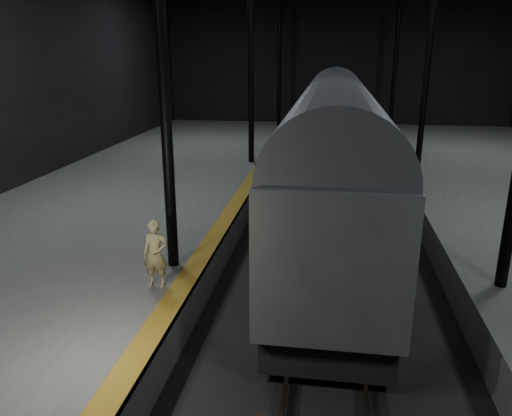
# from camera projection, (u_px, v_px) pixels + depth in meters

# --- Properties ---
(ground) EXTENTS (44.00, 44.00, 0.00)m
(ground) POSITION_uv_depth(u_px,v_px,m) (329.00, 250.00, 15.80)
(ground) COLOR black
(ground) RESTS_ON ground
(platform_left) EXTENTS (9.00, 43.80, 1.00)m
(platform_left) POSITION_uv_depth(u_px,v_px,m) (105.00, 223.00, 16.72)
(platform_left) COLOR #4F4F4C
(platform_left) RESTS_ON ground
(tactile_strip) EXTENTS (0.50, 43.80, 0.01)m
(tactile_strip) POSITION_uv_depth(u_px,v_px,m) (228.00, 215.00, 15.96)
(tactile_strip) COLOR brown
(tactile_strip) RESTS_ON platform_left
(track) EXTENTS (2.40, 43.00, 0.24)m
(track) POSITION_uv_depth(u_px,v_px,m) (330.00, 248.00, 15.78)
(track) COLOR #3F3328
(track) RESTS_ON ground
(train) EXTENTS (2.87, 19.13, 5.11)m
(train) POSITION_uv_depth(u_px,v_px,m) (334.00, 147.00, 17.21)
(train) COLOR #92969A
(train) RESTS_ON ground
(woman) EXTENTS (0.56, 0.37, 1.53)m
(woman) POSITION_uv_depth(u_px,v_px,m) (156.00, 254.00, 10.93)
(woman) COLOR tan
(woman) RESTS_ON platform_left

